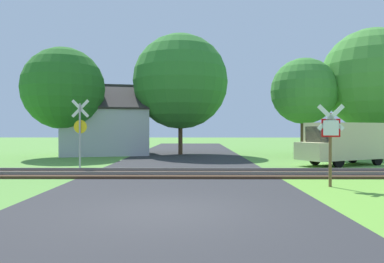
% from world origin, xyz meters
% --- Properties ---
extents(ground_plane, '(160.00, 160.00, 0.00)m').
position_xyz_m(ground_plane, '(0.00, 0.00, 0.00)').
color(ground_plane, '#5B933D').
extents(road_asphalt, '(7.83, 80.00, 0.01)m').
position_xyz_m(road_asphalt, '(0.00, 2.00, 0.00)').
color(road_asphalt, '#2D2D30').
rests_on(road_asphalt, ground).
extents(rail_track, '(60.00, 2.60, 0.22)m').
position_xyz_m(rail_track, '(0.00, 6.94, 0.06)').
color(rail_track, '#422D1E').
rests_on(rail_track, ground).
extents(stop_sign_near, '(0.88, 0.17, 2.72)m').
position_xyz_m(stop_sign_near, '(5.08, 3.75, 1.63)').
color(stop_sign_near, brown).
rests_on(stop_sign_near, ground).
extents(crossing_sign_far, '(0.88, 0.15, 3.33)m').
position_xyz_m(crossing_sign_far, '(-4.88, 9.32, 1.95)').
color(crossing_sign_far, '#9E9EA5').
rests_on(crossing_sign_far, ground).
extents(house, '(7.70, 7.50, 5.38)m').
position_xyz_m(house, '(-6.27, 20.03, 1.89)').
color(house, '#B7B7BC').
rests_on(house, ground).
extents(tree_far, '(7.12, 7.12, 9.08)m').
position_xyz_m(tree_far, '(13.29, 18.25, 5.52)').
color(tree_far, '#513823').
rests_on(tree_far, ground).
extents(tree_right, '(4.66, 4.66, 6.95)m').
position_xyz_m(tree_right, '(8.36, 18.02, 4.60)').
color(tree_right, '#513823').
rests_on(tree_right, ground).
extents(tree_left, '(5.64, 5.64, 7.55)m').
position_xyz_m(tree_left, '(-8.46, 17.18, 4.72)').
color(tree_left, '#513823').
rests_on(tree_left, ground).
extents(tree_center, '(7.16, 7.16, 9.10)m').
position_xyz_m(tree_center, '(-0.47, 19.70, 5.52)').
color(tree_center, '#513823').
rests_on(tree_center, ground).
extents(mail_truck, '(5.21, 3.88, 2.24)m').
position_xyz_m(mail_truck, '(8.50, 11.25, 1.24)').
color(mail_truck, beige).
rests_on(mail_truck, ground).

